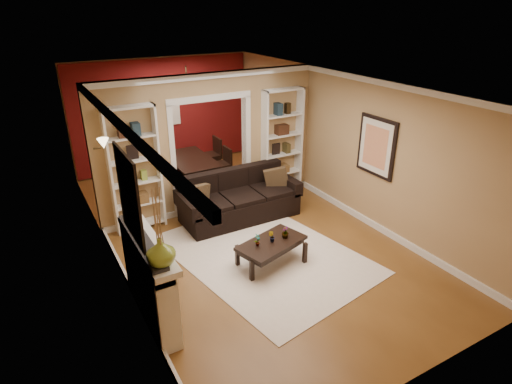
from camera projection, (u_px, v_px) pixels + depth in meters
floor at (240, 230)px, 7.94m from camera, size 8.00×8.00×0.00m
ceiling at (237, 82)px, 6.84m from camera, size 8.00×8.00×0.00m
wall_back at (164, 113)px, 10.56m from camera, size 8.00×0.00×8.00m
wall_front at (426, 283)px, 4.22m from camera, size 8.00×0.00×8.00m
wall_left at (105, 188)px, 6.37m from camera, size 0.00×8.00×8.00m
wall_right at (340, 142)px, 8.41m from camera, size 0.00×8.00×8.00m
partition_wall at (210, 143)px, 8.34m from camera, size 4.50×0.15×2.70m
red_back_panel at (164, 115)px, 10.55m from camera, size 4.44×0.04×2.64m
dining_window at (164, 106)px, 10.42m from camera, size 0.78×0.03×0.98m
area_rug at (264, 254)px, 7.18m from camera, size 3.02×3.83×0.01m
sofa at (240, 197)px, 8.22m from camera, size 2.32×1.00×0.91m
pillow_left at (200, 196)px, 7.75m from camera, size 0.43×0.31×0.43m
pillow_right at (276, 179)px, 8.49m from camera, size 0.46×0.32×0.45m
coffee_table at (271, 253)px, 6.84m from camera, size 1.22×0.88×0.42m
plant_left at (257, 240)px, 6.59m from camera, size 0.13×0.12×0.21m
plant_center at (272, 237)px, 6.72m from camera, size 0.12×0.12×0.18m
plant_right at (285, 232)px, 6.83m from camera, size 0.15×0.15×0.20m
bookshelf_left at (135, 170)px, 7.59m from camera, size 0.90×0.30×2.30m
bookshelf_right at (281, 144)px, 8.99m from camera, size 0.90×0.30×2.30m
fireplace at (151, 279)px, 5.57m from camera, size 0.32×1.70×1.16m
vase at (161, 252)px, 4.77m from camera, size 0.40×0.40×0.34m
mirror at (129, 196)px, 5.01m from camera, size 0.03×0.95×1.10m
wall_sconce at (100, 146)px, 6.66m from camera, size 0.18×0.18×0.22m
framed_art at (376, 147)px, 7.51m from camera, size 0.04×0.85×1.05m
dining_table at (192, 170)px, 9.95m from camera, size 1.66×0.92×0.58m
dining_chair_nw at (174, 173)px, 9.40m from camera, size 0.43×0.43×0.88m
dining_chair_ne at (219, 165)px, 9.91m from camera, size 0.45×0.45×0.83m
dining_chair_sw at (165, 164)px, 9.88m from camera, size 0.53×0.53×0.89m
dining_chair_se at (209, 156)px, 10.37m from camera, size 0.50×0.50×0.91m
chandelier at (180, 95)px, 9.25m from camera, size 0.50×0.50×0.30m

